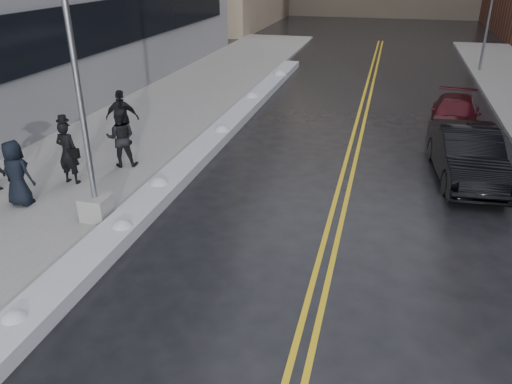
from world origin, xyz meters
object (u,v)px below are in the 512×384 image
Objects in this scene: lamppost at (84,128)px; pedestrian_fedora at (68,152)px; traffic_signal at (490,11)px; pedestrian_d at (122,118)px; car_black at (467,154)px; pedestrian_b at (121,138)px; pedestrian_c at (17,173)px; car_maroon at (455,115)px.

lamppost is 3.00m from pedestrian_fedora.
traffic_signal is 21.92m from pedestrian_d.
pedestrian_fedora reaches higher than car_black.
lamppost is at bearing -154.95° from car_black.
pedestrian_b is at bearing 103.06° from pedestrian_d.
pedestrian_c reaches higher than car_black.
car_maroon is (-2.46, -11.76, -2.77)m from traffic_signal.
pedestrian_b is at bearing -174.20° from car_black.
pedestrian_fedora is 11.70m from car_black.
traffic_signal is at bearing 84.68° from car_maroon.
traffic_signal is 3.26× the size of pedestrian_b.
lamppost reaches higher than pedestrian_fedora.
pedestrian_b is (-12.89, -18.62, -2.33)m from traffic_signal.
pedestrian_b is 1.03× the size of pedestrian_c.
pedestrian_d reaches higher than pedestrian_b.
lamppost is 1.61× the size of car_black.
pedestrian_b is 1.93m from pedestrian_d.
pedestrian_c is at bearing 48.21° from pedestrian_b.
pedestrian_fedora is at bearing -102.40° from pedestrian_c.
pedestrian_b is 10.52m from car_black.
pedestrian_c is at bearing 71.50° from pedestrian_d.
car_black is at bearing 30.30° from lamppost.
car_black is at bearing -84.87° from car_maroon.
pedestrian_d is 11.20m from car_black.
car_maroon is at bearing -169.40° from pedestrian_d.
lamppost is 4.11× the size of pedestrian_fedora.
pedestrian_b reaches higher than car_maroon.
pedestrian_d is (-13.76, -16.90, -2.28)m from traffic_signal.
car_maroon is at bearing 47.62° from lamppost.
pedestrian_b reaches higher than car_black.
pedestrian_c is 0.38× the size of car_black.
traffic_signal is 1.26× the size of car_black.
traffic_signal is at bearing -121.64° from pedestrian_fedora.
lamppost is 4.14× the size of pedestrian_b.
pedestrian_d is at bearing -91.20° from pedestrian_c.
pedestrian_fedora is at bearing 136.59° from lamppost.
pedestrian_c is at bearing -161.12° from car_black.
pedestrian_b is at bearing -114.88° from pedestrian_fedora.
traffic_signal is 12.33m from car_maroon.
traffic_signal is at bearing -119.56° from pedestrian_c.
pedestrian_b is at bearing -140.18° from car_maroon.
pedestrian_b is 12.50m from car_maroon.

